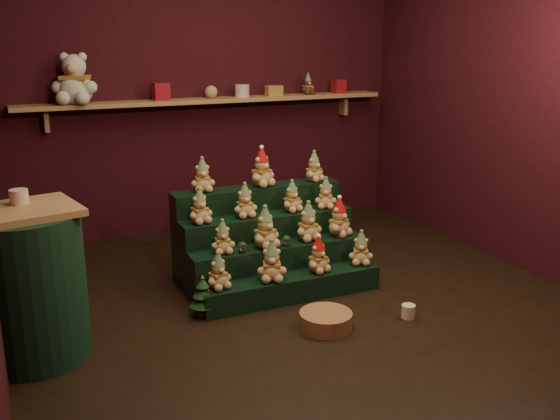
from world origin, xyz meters
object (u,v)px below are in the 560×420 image
mini_christmas_tree (203,296)px  riser_tier_front (291,288)px  side_table (30,285)px  snow_globe_b (287,241)px  brown_bear (308,84)px  snow_globe_a (242,247)px  white_bear (74,72)px  snow_globe_c (339,233)px  mug_left (321,326)px  mug_right (408,311)px  wicker_basket (326,320)px

mini_christmas_tree → riser_tier_front: bearing=1.7°
mini_christmas_tree → side_table: bearing=-174.5°
snow_globe_b → mini_christmas_tree: 0.79m
side_table → brown_bear: size_ratio=4.64×
riser_tier_front → snow_globe_a: size_ratio=16.46×
brown_bear → riser_tier_front: bearing=-126.2°
riser_tier_front → mini_christmas_tree: mini_christmas_tree is taller
snow_globe_b → white_bear: (-1.24, 1.68, 1.19)m
snow_globe_a → mini_christmas_tree: 0.48m
mini_christmas_tree → white_bear: size_ratio=0.57×
white_bear → brown_bear: size_ratio=2.71×
riser_tier_front → white_bear: bearing=123.1°
snow_globe_a → snow_globe_c: (0.81, 0.00, -0.00)m
riser_tier_front → snow_globe_c: size_ratio=17.09×
white_bear → mini_christmas_tree: bearing=-52.1°
mug_left → mug_right: 0.67m
wicker_basket → mug_right: bearing=-9.5°
mini_christmas_tree → wicker_basket: mini_christmas_tree is taller
mug_right → white_bear: white_bear is taller
mini_christmas_tree → mug_left: 0.85m
snow_globe_a → snow_globe_b: bearing=0.0°
snow_globe_c → wicker_basket: (-0.48, -0.69, -0.35)m
white_bear → wicker_basket: bearing=-40.6°
snow_globe_a → mug_right: snow_globe_a is taller
snow_globe_a → mug_left: bearing=-70.8°
snow_globe_b → mug_right: 1.03m
snow_globe_c → riser_tier_front: bearing=-161.7°
mini_christmas_tree → snow_globe_c: bearing=8.8°
snow_globe_a → side_table: bearing=-168.9°
snow_globe_c → snow_globe_a: bearing=180.0°
snow_globe_b → mug_left: size_ratio=0.85×
snow_globe_c → snow_globe_b: bearing=180.0°
mini_christmas_tree → snow_globe_b: bearing=14.0°
snow_globe_b → brown_bear: bearing=58.7°
white_bear → riser_tier_front: bearing=-34.4°
snow_globe_a → brown_bear: (1.38, 1.68, 1.02)m
snow_globe_c → mug_left: bearing=-126.3°
snow_globe_c → brown_bear: 2.05m
side_table → white_bear: size_ratio=1.71×
snow_globe_b → side_table: bearing=-171.1°
mug_right → white_bear: (-1.80, 2.48, 1.55)m
snow_globe_b → mug_right: (0.57, -0.79, -0.36)m
snow_globe_b → wicker_basket: snow_globe_b is taller
white_bear → snow_globe_b: bearing=-31.2°
side_table → brown_bear: brown_bear is taller
snow_globe_b → side_table: size_ratio=0.09×
snow_globe_b → brown_bear: 2.22m
snow_globe_b → white_bear: size_ratio=0.16×
wicker_basket → riser_tier_front: bearing=90.3°
snow_globe_b → mug_left: snow_globe_b is taller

